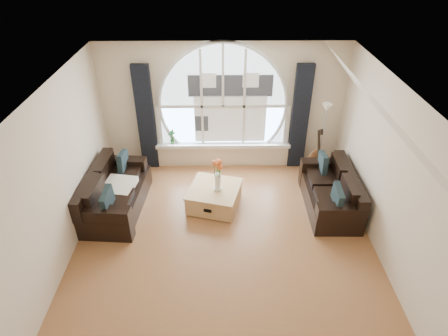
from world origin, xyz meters
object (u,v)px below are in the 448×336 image
(sofa_left, at_px, (115,191))
(guitar, at_px, (317,149))
(sofa_right, at_px, (330,189))
(floor_lamp, at_px, (322,140))
(potted_plant, at_px, (172,137))
(vase_flowers, at_px, (218,172))
(coffee_chest, at_px, (214,196))

(sofa_left, relative_size, guitar, 1.72)
(sofa_right, relative_size, floor_lamp, 1.05)
(sofa_left, bearing_deg, guitar, 21.73)
(sofa_right, height_order, potted_plant, potted_plant)
(vase_flowers, xyz_separation_m, guitar, (2.11, 1.24, -0.27))
(vase_flowers, bearing_deg, sofa_left, -179.18)
(coffee_chest, relative_size, guitar, 0.86)
(coffee_chest, bearing_deg, floor_lamp, 41.95)
(coffee_chest, xyz_separation_m, floor_lamp, (2.21, 1.12, 0.58))
(sofa_right, bearing_deg, sofa_left, -179.12)
(floor_lamp, relative_size, guitar, 1.51)
(guitar, height_order, potted_plant, guitar)
(coffee_chest, distance_m, potted_plant, 1.78)
(sofa_left, xyz_separation_m, vase_flowers, (1.90, 0.03, 0.40))
(sofa_right, xyz_separation_m, guitar, (0.01, 1.25, 0.13))
(floor_lamp, distance_m, potted_plant, 3.15)
(coffee_chest, relative_size, floor_lamp, 0.57)
(vase_flowers, height_order, floor_lamp, floor_lamp)
(sofa_left, bearing_deg, floor_lamp, 20.50)
(sofa_right, height_order, floor_lamp, floor_lamp)
(coffee_chest, distance_m, floor_lamp, 2.55)
(sofa_left, xyz_separation_m, coffee_chest, (1.83, 0.06, -0.18))
(floor_lamp, xyz_separation_m, potted_plant, (-3.13, 0.33, -0.09))
(potted_plant, bearing_deg, vase_flowers, -56.50)
(potted_plant, bearing_deg, guitar, -4.53)
(sofa_left, bearing_deg, coffee_chest, 6.09)
(coffee_chest, bearing_deg, sofa_left, -163.02)
(sofa_right, bearing_deg, potted_plant, 154.72)
(guitar, bearing_deg, floor_lamp, -89.02)
(floor_lamp, height_order, potted_plant, floor_lamp)
(vase_flowers, bearing_deg, potted_plant, 123.50)
(sofa_left, relative_size, floor_lamp, 1.14)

